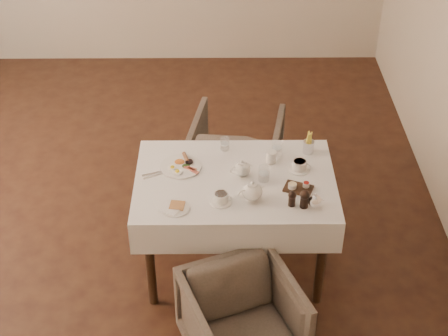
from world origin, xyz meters
name	(u,v)px	position (x,y,z in m)	size (l,w,h in m)	color
table	(235,193)	(0.67, -0.63, 0.64)	(1.28, 0.88, 0.75)	black
armchair_near	(242,322)	(0.71, -1.41, 0.29)	(0.63, 0.64, 0.59)	#4A4136
armchair_far	(237,153)	(0.71, 0.28, 0.31)	(0.67, 0.69, 0.63)	#4A4136
breakfast_plate	(181,166)	(0.32, -0.50, 0.76)	(0.27, 0.27, 0.03)	white
side_plate	(174,208)	(0.30, -0.92, 0.76)	(0.19, 0.17, 0.02)	white
teapot_centre	(242,168)	(0.72, -0.59, 0.81)	(0.15, 0.12, 0.12)	white
teapot_front	(252,190)	(0.77, -0.83, 0.82)	(0.17, 0.13, 0.14)	white
creamer	(271,157)	(0.91, -0.45, 0.80)	(0.07, 0.07, 0.08)	white
teacup_near	(221,198)	(0.58, -0.86, 0.79)	(0.14, 0.14, 0.07)	white
teacup_far	(299,166)	(1.09, -0.53, 0.79)	(0.14, 0.14, 0.07)	white
glass_left	(225,144)	(0.61, -0.30, 0.80)	(0.06, 0.06, 0.09)	silver
glass_mid	(264,174)	(0.86, -0.64, 0.80)	(0.07, 0.07, 0.10)	silver
glass_right	(277,148)	(0.96, -0.36, 0.80)	(0.07, 0.07, 0.10)	silver
condiment_board	(298,188)	(1.06, -0.74, 0.77)	(0.20, 0.17, 0.04)	black
pepper_mill_left	(292,199)	(1.01, -0.89, 0.81)	(0.05, 0.05, 0.10)	black
pepper_mill_right	(304,199)	(1.08, -0.91, 0.82)	(0.06, 0.06, 0.12)	black
silver_pot	(315,200)	(1.15, -0.91, 0.81)	(0.10, 0.08, 0.11)	white
fries_cup	(309,144)	(1.17, -0.34, 0.82)	(0.07, 0.07, 0.16)	silver
cutlery_fork	(158,172)	(0.18, -0.56, 0.76)	(0.02, 0.21, 0.00)	silver
cutlery_knife	(157,175)	(0.17, -0.59, 0.76)	(0.01, 0.18, 0.00)	silver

